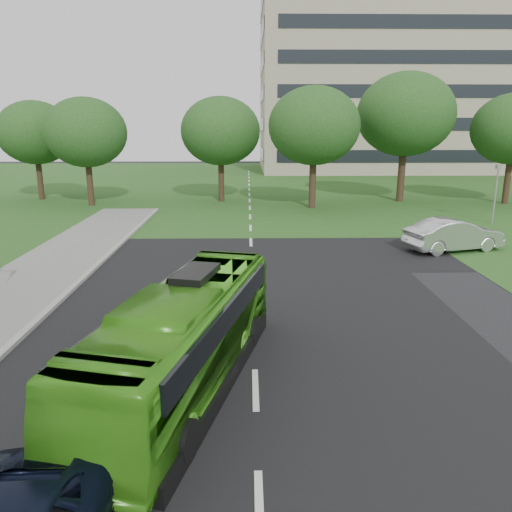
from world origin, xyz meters
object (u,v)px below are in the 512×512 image
at_px(office_building, 402,81).
at_px(tree_park_b, 220,131).
at_px(bus, 185,338).
at_px(sedan, 454,235).
at_px(camera_pole, 496,186).
at_px(tree_park_c, 314,126).
at_px(tree_park_d, 406,115).
at_px(tree_park_a, 86,133).
at_px(tree_park_f, 35,133).

relative_size(office_building, tree_park_b, 4.62).
xyz_separation_m(tree_park_b, bus, (0.69, -31.46, -4.58)).
distance_m(sedan, camera_pole, 9.28).
distance_m(tree_park_c, tree_park_d, 8.80).
xyz_separation_m(tree_park_b, camera_pole, (18.41, -10.55, -3.35)).
bearing_deg(tree_park_a, tree_park_c, -5.21).
xyz_separation_m(office_building, tree_park_d, (-9.05, -32.44, -5.32)).
bearing_deg(tree_park_c, office_building, 64.62).
xyz_separation_m(tree_park_f, sedan, (28.76, -19.19, -4.88)).
distance_m(tree_park_f, bus, 37.08).
bearing_deg(bus, sedan, 62.49).
distance_m(tree_park_a, tree_park_d, 25.93).
xyz_separation_m(office_building, tree_park_a, (-34.86, -34.33, -6.73)).
relative_size(tree_park_a, camera_pole, 2.20).
height_order(office_building, camera_pole, office_building).
height_order(tree_park_b, camera_pole, tree_park_b).
bearing_deg(tree_park_f, bus, -63.21).
distance_m(tree_park_d, camera_pole, 11.76).
distance_m(tree_park_b, tree_park_c, 8.22).
relative_size(bus, sedan, 1.80).
distance_m(tree_park_f, camera_pole, 36.48).
bearing_deg(camera_pole, tree_park_a, 162.07).
relative_size(tree_park_b, sedan, 1.71).
xyz_separation_m(tree_park_b, sedan, (12.86, -17.79, -5.01)).
bearing_deg(bus, office_building, 83.77).
height_order(tree_park_a, tree_park_f, tree_park_a).
xyz_separation_m(tree_park_f, bus, (16.59, -32.86, -4.44)).
xyz_separation_m(tree_park_c, bus, (-6.62, -27.73, -5.00)).
bearing_deg(tree_park_c, tree_park_b, 152.97).
distance_m(tree_park_b, camera_pole, 21.48).
xyz_separation_m(bus, camera_pole, (17.72, 20.92, 1.22)).
bearing_deg(tree_park_f, sedan, -33.71).
bearing_deg(tree_park_a, camera_pole, -16.28).
bearing_deg(camera_pole, tree_park_b, 148.54).
height_order(tree_park_a, bus, tree_park_a).
bearing_deg(tree_park_b, camera_pole, -29.80).
xyz_separation_m(tree_park_a, camera_pole, (28.91, -8.44, -3.27)).
height_order(tree_park_c, sedan, tree_park_c).
bearing_deg(camera_pole, tree_park_f, 159.16).
xyz_separation_m(bus, sedan, (12.17, 13.67, -0.44)).
bearing_deg(tree_park_d, tree_park_c, -156.29).
bearing_deg(tree_park_f, tree_park_a, -32.91).
xyz_separation_m(tree_park_d, bus, (-14.63, -31.25, -5.91)).
bearing_deg(camera_pole, tree_park_d, 104.99).
bearing_deg(bus, tree_park_f, 130.96).
bearing_deg(bus, tree_park_c, 90.73).
relative_size(sedan, camera_pole, 1.31).
bearing_deg(camera_pole, sedan, -129.13).
height_order(office_building, tree_park_b, office_building).
relative_size(office_building, camera_pole, 10.37).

